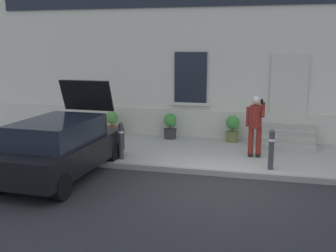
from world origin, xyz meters
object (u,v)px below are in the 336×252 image
bollard_near_person (271,148)px  hatchback_car_black (61,147)px  bollard_far_left (121,139)px  planter_terracotta (112,123)px  person_on_phone (255,122)px  planter_charcoal (170,125)px  planter_olive (233,128)px

bollard_near_person → hatchback_car_black: bearing=-163.8°
bollard_far_left → planter_terracotta: 3.08m
hatchback_car_black → person_on_phone: hatchback_car_black is taller
hatchback_car_black → person_on_phone: 5.30m
hatchback_car_black → planter_terracotta: size_ratio=4.79×
bollard_far_left → planter_charcoal: bollard_far_left is taller
hatchback_car_black → planter_terracotta: 4.25m
planter_charcoal → planter_olive: bearing=1.7°
person_on_phone → planter_terracotta: 5.26m
planter_terracotta → planter_charcoal: (2.09, 0.03, 0.00)m
planter_terracotta → planter_charcoal: same height
planter_charcoal → planter_terracotta: bearing=-179.2°
bollard_near_person → planter_olive: (-1.23, 2.86, -0.11)m
hatchback_car_black → person_on_phone: (4.63, 2.57, 0.35)m
planter_charcoal → bollard_far_left: bearing=-104.6°
hatchback_car_black → planter_terracotta: (-0.33, 4.24, -0.19)m
bollard_far_left → planter_terracotta: size_ratio=1.22×
bollard_far_left → planter_charcoal: size_ratio=1.22×
person_on_phone → planter_olive: 2.00m
bollard_far_left → planter_terracotta: bearing=116.2°
person_on_phone → planter_olive: bearing=100.2°
person_on_phone → planter_olive: size_ratio=2.04×
planter_charcoal → planter_olive: (2.09, 0.06, 0.00)m
planter_terracotta → bollard_far_left: bearing=-63.8°
person_on_phone → planter_terracotta: size_ratio=2.04×
bollard_far_left → planter_charcoal: bearing=75.4°
hatchback_car_black → planter_charcoal: bearing=67.6°
bollard_far_left → person_on_phone: (3.59, 1.10, 0.44)m
bollard_near_person → person_on_phone: (-0.45, 1.10, 0.44)m
hatchback_car_black → planter_charcoal: hatchback_car_black is taller
planter_olive → person_on_phone: bearing=-66.1°
bollard_near_person → person_on_phone: person_on_phone is taller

